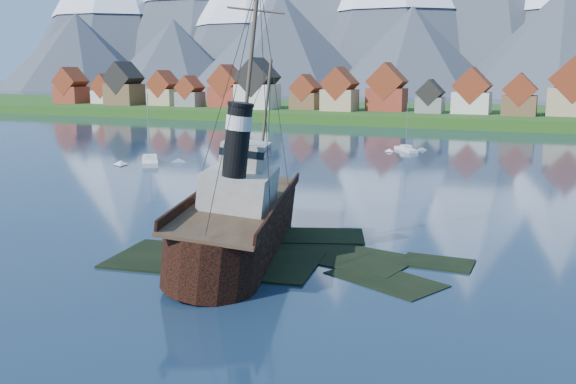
% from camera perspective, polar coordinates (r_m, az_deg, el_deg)
% --- Properties ---
extents(ground, '(1400.00, 1400.00, 0.00)m').
position_cam_1_polar(ground, '(56.90, -2.92, -5.97)').
color(ground, '#16283E').
rests_on(ground, ground).
extents(shoal, '(31.71, 21.24, 1.14)m').
position_cam_1_polar(shoal, '(58.15, -0.40, -5.94)').
color(shoal, black).
rests_on(shoal, ground).
extents(shore_bank, '(600.00, 80.00, 3.20)m').
position_cam_1_polar(shore_bank, '(220.77, 16.98, 6.18)').
color(shore_bank, '#194112').
rests_on(shore_bank, ground).
extents(seawall, '(600.00, 2.50, 2.00)m').
position_cam_1_polar(seawall, '(183.17, 15.63, 5.36)').
color(seawall, '#3F3D38').
rests_on(seawall, ground).
extents(town, '(250.96, 16.69, 17.30)m').
position_cam_1_polar(town, '(209.13, 7.40, 8.79)').
color(town, maroon).
rests_on(town, ground).
extents(tugboat_wreck, '(7.40, 31.90, 25.28)m').
position_cam_1_polar(tugboat_wreck, '(60.02, -3.87, -1.95)').
color(tugboat_wreck, black).
rests_on(tugboat_wreck, ground).
extents(sailboat_a, '(8.26, 10.05, 12.82)m').
position_cam_1_polar(sailboat_a, '(115.65, -12.17, 2.62)').
color(sailboat_a, silver).
rests_on(sailboat_a, ground).
extents(sailboat_c, '(6.18, 7.44, 10.05)m').
position_cam_1_polar(sailboat_c, '(132.70, 10.44, 3.70)').
color(sailboat_c, silver).
rests_on(sailboat_c, ground).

